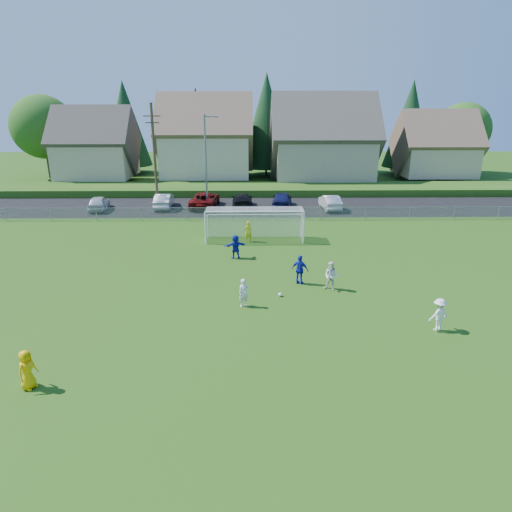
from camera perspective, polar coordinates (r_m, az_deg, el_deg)
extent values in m
plane|color=#193D0C|center=(20.41, 0.31, -11.05)|extent=(160.00, 160.00, 0.00)
plane|color=black|center=(46.31, -0.33, 6.18)|extent=(60.00, 60.00, 0.00)
cube|color=#1E420F|center=(53.58, -0.40, 8.36)|extent=(70.00, 6.00, 0.80)
sphere|color=white|center=(25.08, 3.04, -4.83)|extent=(0.22, 0.22, 0.22)
imported|color=#FFB705|center=(19.26, -26.70, -12.58)|extent=(0.75, 0.90, 1.56)
imported|color=white|center=(23.64, -1.53, -4.64)|extent=(0.64, 0.53, 1.51)
imported|color=white|center=(25.95, 9.39, -2.50)|extent=(1.01, 0.93, 1.67)
imported|color=white|center=(22.89, 21.88, -6.81)|extent=(1.16, 0.91, 1.58)
imported|color=#121AA9|center=(26.58, 5.53, -1.72)|extent=(1.10, 0.84, 1.74)
imported|color=#121AA9|center=(30.86, -2.57, 1.19)|extent=(1.59, 0.92, 1.63)
imported|color=yellow|center=(34.48, -1.00, 3.09)|extent=(0.67, 0.53, 1.60)
imported|color=#B8BDC1|center=(47.40, -19.06, 6.30)|extent=(2.13, 4.25, 1.39)
imported|color=#BABABA|center=(46.57, -11.44, 6.79)|extent=(1.72, 4.47, 1.45)
imported|color=#610B0B|center=(46.32, -6.43, 7.03)|extent=(2.83, 5.61, 1.52)
imported|color=black|center=(45.97, -1.74, 6.98)|extent=(2.13, 4.96, 1.42)
imported|color=#131743|center=(46.03, 3.27, 7.06)|extent=(2.36, 4.78, 1.57)
imported|color=silver|center=(45.72, 9.24, 6.67)|extent=(1.78, 4.36, 1.41)
cylinder|color=white|center=(34.05, -6.33, 3.50)|extent=(0.12, 0.12, 2.44)
cylinder|color=white|center=(34.12, 5.99, 3.55)|extent=(0.12, 0.12, 2.44)
cylinder|color=white|center=(33.59, -0.17, 5.55)|extent=(7.30, 0.12, 0.12)
cylinder|color=white|center=(35.86, -6.05, 3.77)|extent=(0.08, 0.08, 1.80)
cylinder|color=white|center=(35.93, 5.65, 3.81)|extent=(0.08, 0.08, 1.80)
cylinder|color=white|center=(35.49, -0.20, 5.21)|extent=(7.30, 0.08, 0.08)
cube|color=silver|center=(35.71, -0.19, 3.81)|extent=(7.30, 0.02, 1.80)
cube|color=silver|center=(34.91, -6.19, 3.89)|extent=(0.02, 1.80, 2.44)
cube|color=silver|center=(34.99, 5.82, 3.94)|extent=(0.02, 1.80, 2.44)
cube|color=silver|center=(34.46, -0.18, 5.90)|extent=(7.30, 1.80, 0.02)
cube|color=gray|center=(40.69, -0.27, 6.09)|extent=(52.00, 0.03, 0.03)
cube|color=gray|center=(40.82, -0.27, 5.30)|extent=(52.00, 0.02, 1.14)
cylinder|color=gray|center=(40.82, -0.27, 5.30)|extent=(0.06, 0.06, 1.20)
cylinder|color=slate|center=(44.24, -6.28, 11.39)|extent=(0.18, 0.18, 9.00)
cylinder|color=slate|center=(43.86, -5.81, 16.98)|extent=(1.20, 0.12, 0.12)
cube|color=slate|center=(43.81, -4.99, 16.94)|extent=(0.36, 0.18, 0.12)
cylinder|color=#473321|center=(45.90, -12.55, 11.96)|extent=(0.26, 0.26, 10.00)
cube|color=#473321|center=(45.63, -12.90, 16.69)|extent=(1.60, 0.10, 0.10)
cube|color=#473321|center=(45.65, -12.85, 15.94)|extent=(1.30, 0.10, 0.10)
cube|color=tan|center=(63.24, -19.28, 11.38)|extent=(9.00, 8.00, 4.50)
pyramid|color=#423D38|center=(62.83, -19.96, 17.39)|extent=(9.90, 8.80, 4.41)
cube|color=#C6B58E|center=(61.30, -6.22, 12.56)|extent=(11.00, 9.00, 5.50)
pyramid|color=brown|center=(60.95, -6.49, 19.78)|extent=(12.10, 9.90, 4.96)
cube|color=tan|center=(60.80, 8.25, 12.19)|extent=(12.00, 10.00, 5.00)
pyramid|color=#4C473F|center=(60.42, 8.63, 19.75)|extent=(13.20, 11.00, 5.52)
cube|color=tan|center=(65.80, 21.36, 11.18)|extent=(9.00, 8.00, 4.00)
pyramid|color=brown|center=(65.39, 22.06, 16.73)|extent=(9.90, 8.80, 4.41)
cylinder|color=#382616|center=(69.91, -24.51, 10.48)|extent=(0.36, 0.36, 3.96)
sphere|color=#2B5B19|center=(69.51, -25.07, 14.41)|extent=(8.36, 8.36, 8.36)
cylinder|color=#382616|center=(70.60, -15.52, 10.41)|extent=(0.30, 0.30, 1.20)
cone|color=#143819|center=(70.01, -15.99, 15.62)|extent=(6.76, 6.76, 11.70)
cylinder|color=#382616|center=(69.77, -7.20, 10.84)|extent=(0.30, 0.30, 1.20)
cone|color=#143819|center=(69.20, -7.41, 15.76)|extent=(6.24, 6.24, 10.80)
cylinder|color=#382616|center=(66.42, 1.27, 10.58)|extent=(0.30, 0.30, 1.20)
cone|color=#143819|center=(65.78, 1.32, 16.54)|extent=(7.28, 7.28, 12.60)
cylinder|color=#382616|center=(69.29, 9.70, 11.82)|extent=(0.36, 0.36, 3.96)
sphere|color=#2B5B19|center=(68.88, 9.92, 15.81)|extent=(8.36, 8.36, 8.36)
cylinder|color=#382616|center=(70.04, 18.12, 10.10)|extent=(0.30, 0.30, 1.20)
cone|color=#143819|center=(69.45, 18.68, 15.35)|extent=(6.76, 6.76, 11.70)
cylinder|color=#382616|center=(73.74, 23.97, 10.77)|extent=(0.36, 0.36, 3.60)
sphere|color=#2B5B19|center=(73.37, 24.44, 14.15)|extent=(7.60, 7.60, 7.60)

